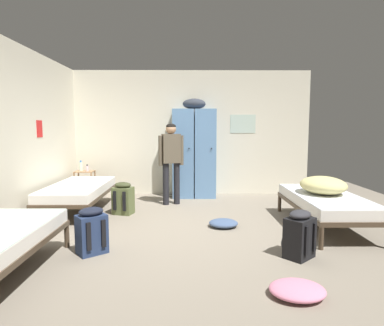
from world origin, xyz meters
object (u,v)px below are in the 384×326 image
at_px(shelf_unit, 85,182).
at_px(lotion_bottle, 87,168).
at_px(clothes_pile_pink, 297,290).
at_px(backpack_black, 299,235).
at_px(backpack_olive, 123,199).
at_px(bedding_heap, 323,185).
at_px(backpack_navy, 91,231).
at_px(bed_left_rear, 79,190).
at_px(bed_right, 325,202).
at_px(person_traveler, 171,156).
at_px(clothes_pile_denim, 223,223).
at_px(water_bottle, 81,166).
at_px(locker_bank, 194,151).

distance_m(shelf_unit, lotion_bottle, 0.30).
bearing_deg(clothes_pile_pink, backpack_black, 71.33).
bearing_deg(backpack_olive, bedding_heap, -12.72).
bearing_deg(backpack_black, backpack_navy, 176.22).
relative_size(bed_left_rear, clothes_pile_pink, 3.86).
bearing_deg(backpack_black, bed_right, 56.14).
xyz_separation_m(bed_right, clothes_pile_pink, (-1.07, -2.03, -0.32)).
xyz_separation_m(person_traveler, backpack_black, (1.58, -2.64, -0.67)).
relative_size(bedding_heap, backpack_navy, 1.38).
bearing_deg(bed_left_rear, backpack_navy, -68.00).
bearing_deg(shelf_unit, clothes_pile_denim, -37.60).
height_order(water_bottle, backpack_black, water_bottle).
bearing_deg(clothes_pile_denim, bedding_heap, 2.49).
xyz_separation_m(shelf_unit, clothes_pile_denim, (2.69, -2.07, -0.29)).
xyz_separation_m(shelf_unit, backpack_navy, (1.03, -3.08, -0.09)).
relative_size(backpack_black, clothes_pile_pink, 1.12).
bearing_deg(backpack_navy, backpack_black, -3.78).
bearing_deg(shelf_unit, backpack_olive, -50.89).
bearing_deg(water_bottle, backpack_black, -42.96).
height_order(bed_right, person_traveler, person_traveler).
bearing_deg(shelf_unit, clothes_pile_pink, -52.77).
distance_m(bed_left_rear, clothes_pile_pink, 4.14).
relative_size(bedding_heap, lotion_bottle, 5.42).
distance_m(bed_right, clothes_pile_denim, 1.54).
bearing_deg(shelf_unit, backpack_navy, -71.51).
bearing_deg(clothes_pile_pink, shelf_unit, 127.23).
bearing_deg(backpack_navy, locker_bank, 68.49).
xyz_separation_m(lotion_bottle, clothes_pile_pink, (3.05, -4.07, -0.57)).
height_order(bedding_heap, backpack_olive, bedding_heap).
relative_size(bedding_heap, water_bottle, 3.52).
height_order(shelf_unit, backpack_olive, shelf_unit).
height_order(backpack_black, clothes_pile_pink, backpack_black).
distance_m(lotion_bottle, backpack_olive, 1.64).
bearing_deg(backpack_navy, shelf_unit, 108.49).
bearing_deg(backpack_navy, person_traveler, 71.93).
distance_m(bedding_heap, backpack_olive, 3.22).
xyz_separation_m(bed_right, backpack_olive, (-3.14, 0.78, -0.12)).
xyz_separation_m(bed_left_rear, bedding_heap, (3.93, -0.86, 0.24)).
height_order(shelf_unit, backpack_black, shelf_unit).
xyz_separation_m(water_bottle, backpack_black, (3.50, -3.26, -0.41)).
bearing_deg(bedding_heap, lotion_bottle, 154.45).
height_order(bed_left_rear, backpack_black, backpack_black).
bearing_deg(bed_left_rear, lotion_bottle, 99.21).
xyz_separation_m(locker_bank, bed_right, (1.91, -2.20, -0.59)).
relative_size(locker_bank, backpack_black, 3.76).
xyz_separation_m(water_bottle, clothes_pile_denim, (2.77, -2.09, -0.61)).
distance_m(locker_bank, shelf_unit, 2.37).
bearing_deg(locker_bank, backpack_navy, -111.51).
distance_m(bed_left_rear, lotion_bottle, 1.15).
bearing_deg(clothes_pile_denim, locker_bank, 100.41).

